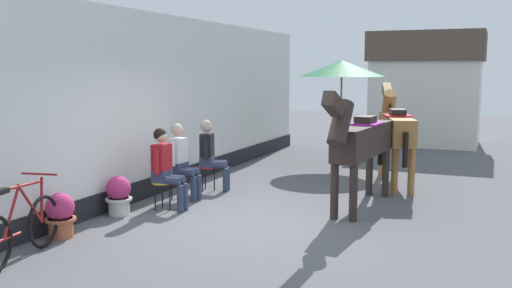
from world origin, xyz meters
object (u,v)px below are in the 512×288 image
seated_visitor_near (165,165)px  cafe_parasol (342,69)px  seated_visitor_middle (181,157)px  seated_visitor_far (210,151)px  saddled_horse_near (361,141)px  leaning_bicycle (20,229)px  flower_planter_middle (119,195)px  saddled_horse_far (395,128)px  flower_planter_near (60,214)px

seated_visitor_near → cafe_parasol: cafe_parasol is taller
seated_visitor_middle → seated_visitor_far: (0.14, 0.88, 0.00)m
saddled_horse_near → leaning_bicycle: (-3.27, -4.27, -0.76)m
seated_visitor_far → saddled_horse_near: (3.01, -0.28, 0.38)m
flower_planter_middle → seated_visitor_near: bearing=46.7°
saddled_horse_far → leaning_bicycle: saddled_horse_far is taller
leaning_bicycle → cafe_parasol: cafe_parasol is taller
flower_planter_near → seated_visitor_near: bearing=74.9°
saddled_horse_near → flower_planter_middle: 4.11m
seated_visitor_far → flower_planter_middle: seated_visitor_far is taller
flower_planter_near → leaning_bicycle: (0.23, -0.95, 0.06)m
seated_visitor_near → saddled_horse_far: 4.93m
seated_visitor_middle → saddled_horse_near: bearing=10.8°
saddled_horse_far → leaning_bicycle: bearing=-117.4°
seated_visitor_near → flower_planter_middle: 0.90m
seated_visitor_near → seated_visitor_middle: size_ratio=1.00×
saddled_horse_near → flower_planter_middle: bearing=-150.9°
seated_visitor_far → saddled_horse_near: saddled_horse_near is taller
seated_visitor_near → seated_visitor_far: 1.67m
seated_visitor_middle → seated_visitor_far: same height
flower_planter_near → seated_visitor_middle: bearing=82.5°
seated_visitor_far → seated_visitor_middle: bearing=-98.8°
saddled_horse_near → flower_planter_near: (-3.50, -3.32, -0.82)m
seated_visitor_far → flower_planter_middle: bearing=-102.9°
flower_planter_middle → cafe_parasol: bearing=72.2°
seated_visitor_far → seated_visitor_near: bearing=-89.1°
seated_visitor_near → saddled_horse_near: saddled_horse_near is taller
seated_visitor_near → seated_visitor_far: (-0.03, 1.67, 0.00)m
seated_visitor_far → leaning_bicycle: seated_visitor_far is taller
saddled_horse_near → flower_planter_near: size_ratio=4.68×
flower_planter_near → leaning_bicycle: 0.98m
saddled_horse_near → cafe_parasol: 4.77m
flower_planter_middle → cafe_parasol: size_ratio=0.25×
seated_visitor_middle → saddled_horse_near: 3.22m
cafe_parasol → seated_visitor_middle: bearing=-108.5°
seated_visitor_middle → saddled_horse_near: size_ratio=0.46×
seated_visitor_far → leaning_bicycle: 4.57m
seated_visitor_far → flower_planter_near: size_ratio=2.17×
seated_visitor_far → flower_planter_near: bearing=-97.8°
saddled_horse_near → cafe_parasol: bearing=108.8°
saddled_horse_far → leaning_bicycle: 7.53m
saddled_horse_near → flower_planter_middle: saddled_horse_near is taller
saddled_horse_near → cafe_parasol: size_ratio=1.16×
seated_visitor_far → cafe_parasol: size_ratio=0.54×
flower_planter_middle → cafe_parasol: 6.95m
seated_visitor_far → saddled_horse_near: 3.05m
flower_planter_middle → leaning_bicycle: size_ratio=0.37×
saddled_horse_far → cafe_parasol: size_ratio=1.12×
seated_visitor_near → seated_visitor_far: same height
seated_visitor_middle → flower_planter_near: 2.78m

